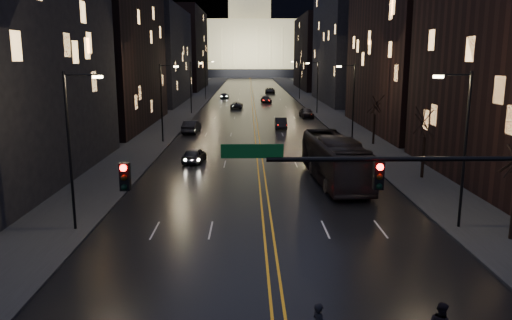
{
  "coord_description": "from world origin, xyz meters",
  "views": [
    {
      "loc": [
        -1.15,
        -17.2,
        9.74
      ],
      "look_at": [
        -0.67,
        11.74,
        3.75
      ],
      "focal_mm": 35.0,
      "sensor_mm": 36.0,
      "label": 1
    }
  ],
  "objects_px": {
    "traffic_signal": "(444,189)",
    "receding_car_a": "(281,123)",
    "oncoming_car_a": "(194,155)",
    "oncoming_car_b": "(192,127)",
    "bus": "(335,160)"
  },
  "relations": [
    {
      "from": "receding_car_a",
      "to": "oncoming_car_a",
      "type": "bearing_deg",
      "value": -112.28
    },
    {
      "from": "traffic_signal",
      "to": "oncoming_car_b",
      "type": "distance_m",
      "value": 49.9
    },
    {
      "from": "oncoming_car_a",
      "to": "receding_car_a",
      "type": "relative_size",
      "value": 0.94
    },
    {
      "from": "oncoming_car_a",
      "to": "receding_car_a",
      "type": "distance_m",
      "value": 24.63
    },
    {
      "from": "traffic_signal",
      "to": "receding_car_a",
      "type": "relative_size",
      "value": 3.79
    },
    {
      "from": "oncoming_car_a",
      "to": "traffic_signal",
      "type": "bearing_deg",
      "value": 120.32
    },
    {
      "from": "oncoming_car_b",
      "to": "traffic_signal",
      "type": "bearing_deg",
      "value": 111.39
    },
    {
      "from": "receding_car_a",
      "to": "bus",
      "type": "bearing_deg",
      "value": -84.96
    },
    {
      "from": "oncoming_car_b",
      "to": "receding_car_a",
      "type": "relative_size",
      "value": 1.1
    },
    {
      "from": "bus",
      "to": "oncoming_car_a",
      "type": "relative_size",
      "value": 3.01
    },
    {
      "from": "bus",
      "to": "oncoming_car_b",
      "type": "distance_m",
      "value": 29.94
    },
    {
      "from": "oncoming_car_a",
      "to": "receding_car_a",
      "type": "height_order",
      "value": "receding_car_a"
    },
    {
      "from": "bus",
      "to": "oncoming_car_a",
      "type": "distance_m",
      "value": 14.14
    },
    {
      "from": "traffic_signal",
      "to": "bus",
      "type": "relative_size",
      "value": 1.34
    },
    {
      "from": "bus",
      "to": "oncoming_car_b",
      "type": "height_order",
      "value": "bus"
    }
  ]
}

